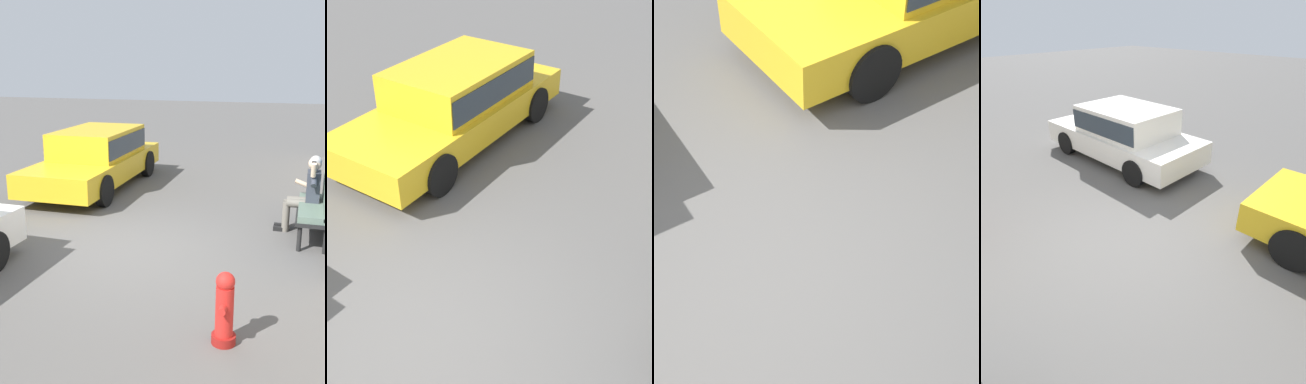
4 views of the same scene
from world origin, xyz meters
TOP-DOWN VIEW (x-y plane):
  - ground_plane at (0.00, 0.00)m, footprint 60.00×60.00m
  - parked_car_mid at (2.58, -2.40)m, footprint 4.26×1.98m

SIDE VIEW (x-z plane):
  - ground_plane at x=0.00m, z-range 0.00..0.00m
  - parked_car_mid at x=2.58m, z-range 0.06..1.43m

